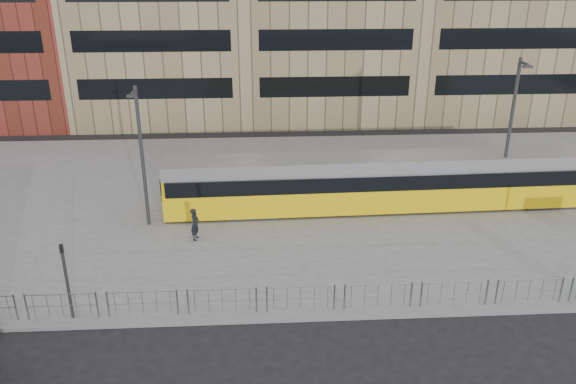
{
  "coord_description": "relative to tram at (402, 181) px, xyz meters",
  "views": [
    {
      "loc": [
        -2.25,
        -17.84,
        12.61
      ],
      "look_at": [
        -0.87,
        6.0,
        2.87
      ],
      "focal_mm": 35.0,
      "sensor_mm": 36.0,
      "label": 1
    }
  ],
  "objects": [
    {
      "name": "ground",
      "position": [
        -5.54,
        -10.14,
        -1.65
      ],
      "size": [
        120.0,
        120.0,
        0.0
      ],
      "primitive_type": "plane",
      "color": "black",
      "rests_on": "ground"
    },
    {
      "name": "plaza",
      "position": [
        -5.54,
        1.86,
        -1.58
      ],
      "size": [
        64.0,
        24.0,
        0.15
      ],
      "primitive_type": "cube",
      "color": "slate",
      "rests_on": "ground"
    },
    {
      "name": "kerb",
      "position": [
        -5.54,
        -10.09,
        -1.58
      ],
      "size": [
        64.0,
        0.25,
        0.17
      ],
      "primitive_type": "cube",
      "color": "gray",
      "rests_on": "ground"
    },
    {
      "name": "pedestrian_barrier",
      "position": [
        -3.54,
        -9.64,
        -0.67
      ],
      "size": [
        32.07,
        0.07,
        1.1
      ],
      "color": "gray",
      "rests_on": "plaza"
    },
    {
      "name": "tram",
      "position": [
        0.0,
        0.0,
        0.0
      ],
      "size": [
        25.46,
        3.18,
        2.99
      ],
      "rotation": [
        0.0,
        0.0,
        0.03
      ],
      "color": "yellow",
      "rests_on": "plaza"
    },
    {
      "name": "pedestrian",
      "position": [
        -10.86,
        -3.29,
        -0.7
      ],
      "size": [
        0.51,
        0.66,
        1.61
      ],
      "primitive_type": "imported",
      "rotation": [
        0.0,
        0.0,
        1.33
      ],
      "color": "black",
      "rests_on": "plaza"
    },
    {
      "name": "traffic_light_west",
      "position": [
        -14.92,
        -9.6,
        0.47
      ],
      "size": [
        0.21,
        0.24,
        3.1
      ],
      "rotation": [
        0.0,
        0.0,
        0.28
      ],
      "color": "#2D2D30",
      "rests_on": "plaza"
    },
    {
      "name": "lamp_post_west",
      "position": [
        -13.44,
        -1.52,
        2.44
      ],
      "size": [
        0.45,
        1.04,
        7.16
      ],
      "color": "#2D2D30",
      "rests_on": "plaza"
    },
    {
      "name": "lamp_post_east",
      "position": [
        5.29,
        -0.67,
        2.95
      ],
      "size": [
        0.45,
        1.04,
        8.16
      ],
      "color": "#2D2D30",
      "rests_on": "plaza"
    }
  ]
}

